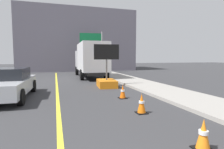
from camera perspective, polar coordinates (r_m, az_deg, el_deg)
The scene contains 10 objects.
sidewalk_curb at distance 8.44m, azimuth 25.75°, elevation -7.65°, with size 2.43×48.00×0.14m, color #9E9991.
lane_center_stripe at distance 6.31m, azimuth -15.93°, elevation -12.21°, with size 0.14×36.00×0.01m, color yellow.
arrow_board_trailer at distance 11.95m, azimuth -1.66°, elevation -1.50°, with size 1.60×1.89×2.70m.
box_truck at distance 17.87m, azimuth -6.58°, elevation 4.70°, with size 2.52×7.52×3.15m.
pickup_car at distance 9.81m, azimuth -29.41°, elevation -2.36°, with size 2.19×4.64×1.38m.
highway_guide_sign at distance 23.08m, azimuth -5.00°, elevation 9.00°, with size 2.78×0.32×5.00m.
far_building_block at distance 30.30m, azimuth -10.83°, elevation 9.72°, with size 16.15×9.48×8.64m, color slate.
traffic_cone_near_sign at distance 4.37m, azimuth 26.06°, elevation -16.16°, with size 0.36×0.36×0.64m.
traffic_cone_mid_lane at distance 6.42m, azimuth 9.01°, elevation -8.75°, with size 0.36×0.36×0.67m.
traffic_cone_far_lane at distance 8.62m, azimuth 3.29°, elevation -5.27°, with size 0.36×0.36×0.63m.
Camera 1 is at (-0.06, -0.03, 1.87)m, focal length 30.02 mm.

